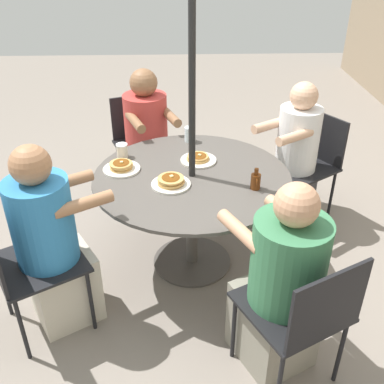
{
  "coord_description": "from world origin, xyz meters",
  "views": [
    {
      "loc": [
        2.56,
        -0.09,
        2.15
      ],
      "look_at": [
        0.0,
        0.0,
        0.6
      ],
      "focal_mm": 42.0,
      "sensor_mm": 36.0,
      "label": 1
    }
  ],
  "objects": [
    {
      "name": "coffee_cup",
      "position": [
        -0.28,
        -0.48,
        0.77
      ],
      "size": [
        0.08,
        0.08,
        0.1
      ],
      "color": "beige",
      "rests_on": "patio_table"
    },
    {
      "name": "pancake_plate_b",
      "position": [
        -0.09,
        -0.47,
        0.75
      ],
      "size": [
        0.25,
        0.25,
        0.07
      ],
      "color": "silver",
      "rests_on": "patio_table"
    },
    {
      "name": "pancake_plate_a",
      "position": [
        -0.2,
        0.05,
        0.74
      ],
      "size": [
        0.25,
        0.25,
        0.05
      ],
      "color": "silver",
      "rests_on": "patio_table"
    },
    {
      "name": "pancake_plate_c",
      "position": [
        0.13,
        -0.14,
        0.75
      ],
      "size": [
        0.25,
        0.25,
        0.07
      ],
      "color": "silver",
      "rests_on": "patio_table"
    },
    {
      "name": "patio_chair_north",
      "position": [
        -1.06,
        -0.4,
        0.52
      ],
      "size": [
        0.61,
        0.61,
        0.86
      ],
      "rotation": [
        0.0,
        0.0,
        -1.21
      ],
      "color": "black",
      "rests_on": "ground"
    },
    {
      "name": "patio_table",
      "position": [
        0.0,
        0.0,
        0.61
      ],
      "size": [
        1.3,
        1.3,
        0.72
      ],
      "color": "#4C4742",
      "rests_on": "ground"
    },
    {
      "name": "patio_chair_south",
      "position": [
        1.01,
        0.51,
        0.52
      ],
      "size": [
        0.63,
        0.63,
        0.86
      ],
      "rotation": [
        0.0,
        0.0,
        -4.25
      ],
      "color": "black",
      "rests_on": "ground"
    },
    {
      "name": "syrup_bottle",
      "position": [
        0.18,
        0.39,
        0.78
      ],
      "size": [
        0.08,
        0.06,
        0.14
      ],
      "color": "#602D0F",
      "rests_on": "patio_table"
    },
    {
      "name": "patio_chair_west",
      "position": [
        -0.61,
        0.95,
        0.52
      ],
      "size": [
        0.65,
        0.65,
        0.86
      ],
      "rotation": [
        0.0,
        0.0,
        -2.57
      ],
      "color": "black",
      "rests_on": "ground"
    },
    {
      "name": "diner_east",
      "position": [
        0.5,
        -0.82,
        0.55
      ],
      "size": [
        0.55,
        0.6,
        1.19
      ],
      "rotation": [
        0.0,
        0.0,
        0.54
      ],
      "color": "beige",
      "rests_on": "ground"
    },
    {
      "name": "drinking_glass_a",
      "position": [
        -0.53,
        0.0,
        0.78
      ],
      "size": [
        0.07,
        0.07,
        0.11
      ],
      "primitive_type": "cylinder",
      "color": "silver",
      "rests_on": "patio_table"
    },
    {
      "name": "umbrella_pole",
      "position": [
        0.0,
        0.0,
        1.0
      ],
      "size": [
        0.04,
        0.04,
        2.0
      ],
      "primitive_type": "cylinder",
      "color": "black",
      "rests_on": "ground"
    },
    {
      "name": "diner_south",
      "position": [
        0.85,
        0.43,
        0.52
      ],
      "size": [
        0.62,
        0.56,
        1.16
      ],
      "rotation": [
        0.0,
        0.0,
        -4.25
      ],
      "color": "gray",
      "rests_on": "ground"
    },
    {
      "name": "diner_north",
      "position": [
        -0.89,
        -0.34,
        0.53
      ],
      "size": [
        0.59,
        0.5,
        1.17
      ],
      "rotation": [
        0.0,
        0.0,
        -1.21
      ],
      "color": "slate",
      "rests_on": "ground"
    },
    {
      "name": "ground_plane",
      "position": [
        0.0,
        0.0,
        0.0
      ],
      "size": [
        12.0,
        12.0,
        0.0
      ],
      "primitive_type": "plane",
      "color": "gray"
    },
    {
      "name": "patio_chair_east",
      "position": [
        0.58,
        -0.97,
        0.52
      ],
      "size": [
        0.65,
        0.65,
        0.86
      ],
      "rotation": [
        0.0,
        0.0,
        0.54
      ],
      "color": "black",
      "rests_on": "ground"
    },
    {
      "name": "diner_west",
      "position": [
        -0.52,
        0.81,
        0.54
      ],
      "size": [
        0.51,
        0.56,
        1.17
      ],
      "rotation": [
        0.0,
        0.0,
        -2.57
      ],
      "color": "#3D3D42",
      "rests_on": "ground"
    }
  ]
}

